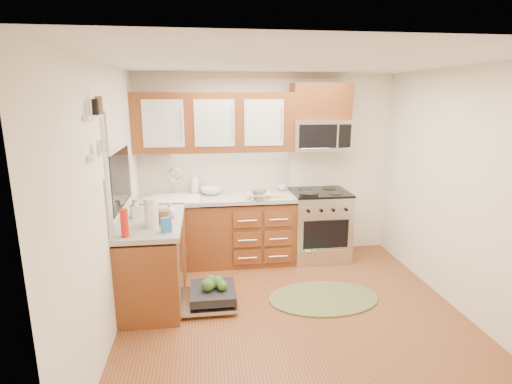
{
  "coord_description": "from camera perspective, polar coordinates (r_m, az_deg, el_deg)",
  "views": [
    {
      "loc": [
        -0.88,
        -3.65,
        2.21
      ],
      "look_at": [
        -0.28,
        0.85,
        1.11
      ],
      "focal_mm": 28.0,
      "sensor_mm": 36.0,
      "label": 1
    }
  ],
  "objects": [
    {
      "name": "wall_right",
      "position": [
        4.6,
        27.44,
        0.02
      ],
      "size": [
        0.04,
        3.5,
        2.5
      ],
      "primitive_type": "cube",
      "color": "white",
      "rests_on": "ground"
    },
    {
      "name": "mustard_bottle",
      "position": [
        4.51,
        -16.82,
        -2.26
      ],
      "size": [
        0.08,
        0.08,
        0.19
      ],
      "primitive_type": "cylinder",
      "rotation": [
        0.0,
        0.0,
        0.31
      ],
      "color": "gold",
      "rests_on": "countertop_left"
    },
    {
      "name": "shelf_upper",
      "position": [
        3.41,
        -22.25,
        9.95
      ],
      "size": [
        0.04,
        0.4,
        0.03
      ],
      "primitive_type": "cube",
      "color": "white",
      "rests_on": "ground"
    },
    {
      "name": "window",
      "position": [
        4.29,
        -19.09,
        4.02
      ],
      "size": [
        0.03,
        1.05,
        1.05
      ],
      "primitive_type": null,
      "color": "white",
      "rests_on": "ground"
    },
    {
      "name": "dishwasher",
      "position": [
        4.48,
        -6.71,
        -14.58
      ],
      "size": [
        0.7,
        0.6,
        0.2
      ],
      "primitive_type": null,
      "color": "silver",
      "rests_on": "ground"
    },
    {
      "name": "base_cabinet_left",
      "position": [
        4.58,
        -14.39,
        -9.78
      ],
      "size": [
        0.6,
        1.25,
        0.85
      ],
      "primitive_type": "cube",
      "color": "#5D2A15",
      "rests_on": "ground"
    },
    {
      "name": "rug",
      "position": [
        4.67,
        9.64,
        -14.7
      ],
      "size": [
        1.42,
        1.13,
        0.02
      ],
      "primitive_type": null,
      "rotation": [
        0.0,
        0.0,
        0.3
      ],
      "color": "olive",
      "rests_on": "ground"
    },
    {
      "name": "wooden_box",
      "position": [
        4.22,
        -13.18,
        -3.47
      ],
      "size": [
        0.16,
        0.13,
        0.14
      ],
      "primitive_type": "cube",
      "rotation": [
        0.0,
        0.0,
        -0.25
      ],
      "color": "brown",
      "rests_on": "countertop_left"
    },
    {
      "name": "cup",
      "position": [
        5.55,
        3.77,
        0.68
      ],
      "size": [
        0.15,
        0.15,
        0.09
      ],
      "primitive_type": "imported",
      "rotation": [
        0.0,
        0.0,
        -0.35
      ],
      "color": "#999999",
      "rests_on": "countertop_back"
    },
    {
      "name": "backsplash_left",
      "position": [
        4.38,
        -18.69,
        -0.31
      ],
      "size": [
        0.02,
        1.25,
        0.57
      ],
      "primitive_type": "cube",
      "color": "beige",
      "rests_on": "ground"
    },
    {
      "name": "ceiling",
      "position": [
        3.77,
        6.17,
        17.96
      ],
      "size": [
        3.5,
        3.5,
        0.0
      ],
      "primitive_type": "plane",
      "rotation": [
        3.14,
        0.0,
        0.0
      ],
      "color": "white",
      "rests_on": "ground"
    },
    {
      "name": "backsplash_back",
      "position": [
        5.48,
        -5.9,
        3.03
      ],
      "size": [
        2.05,
        0.02,
        0.57
      ],
      "primitive_type": "cube",
      "color": "beige",
      "rests_on": "ground"
    },
    {
      "name": "skillet",
      "position": [
        5.19,
        7.55,
        -0.31
      ],
      "size": [
        0.31,
        0.31,
        0.05
      ],
      "primitive_type": "cylinder",
      "rotation": [
        0.0,
        0.0,
        -0.36
      ],
      "color": "black",
      "rests_on": "range"
    },
    {
      "name": "floor",
      "position": [
        4.36,
        5.3,
        -16.92
      ],
      "size": [
        3.5,
        3.5,
        0.0
      ],
      "primitive_type": "plane",
      "color": "brown",
      "rests_on": "ground"
    },
    {
      "name": "countertop_left",
      "position": [
        4.41,
        -14.62,
        -4.1
      ],
      "size": [
        0.64,
        1.27,
        0.05
      ],
      "primitive_type": "cube",
      "color": "#B0A9A0",
      "rests_on": "base_cabinet_left"
    },
    {
      "name": "bowl_b",
      "position": [
        5.37,
        -6.4,
        0.17
      ],
      "size": [
        0.37,
        0.37,
        0.09
      ],
      "primitive_type": "imported",
      "rotation": [
        0.0,
        0.0,
        0.38
      ],
      "color": "#999999",
      "rests_on": "countertop_back"
    },
    {
      "name": "shelf_lower",
      "position": [
        3.44,
        -21.81,
        4.97
      ],
      "size": [
        0.04,
        0.4,
        0.03
      ],
      "primitive_type": "cube",
      "color": "white",
      "rests_on": "ground"
    },
    {
      "name": "cabinet_over_mw",
      "position": [
        5.46,
        9.2,
        12.65
      ],
      "size": [
        0.76,
        0.35,
        0.47
      ],
      "primitive_type": "cube",
      "color": "#5D2A15",
      "rests_on": "ground"
    },
    {
      "name": "range",
      "position": [
        5.59,
        8.98,
        -4.64
      ],
      "size": [
        0.76,
        0.64,
        0.95
      ],
      "primitive_type": null,
      "color": "silver",
      "rests_on": "ground"
    },
    {
      "name": "wall_left",
      "position": [
        3.88,
        -20.38,
        -1.59
      ],
      "size": [
        0.04,
        3.5,
        2.5
      ],
      "primitive_type": "cube",
      "color": "white",
      "rests_on": "ground"
    },
    {
      "name": "stock_pot",
      "position": [
        5.07,
        0.32,
        -0.33
      ],
      "size": [
        0.28,
        0.28,
        0.13
      ],
      "primitive_type": "cylinder",
      "rotation": [
        0.0,
        0.0,
        -0.44
      ],
      "color": "silver",
      "rests_on": "countertop_back"
    },
    {
      "name": "bowl_a",
      "position": [
        5.11,
        0.34,
        -0.55
      ],
      "size": [
        0.36,
        0.36,
        0.07
      ],
      "primitive_type": "imported",
      "rotation": [
        0.0,
        0.0,
        -0.28
      ],
      "color": "#999999",
      "rests_on": "countertop_back"
    },
    {
      "name": "soap_bottle_b",
      "position": [
        4.48,
        -16.88,
        -2.27
      ],
      "size": [
        0.12,
        0.12,
        0.21
      ],
      "primitive_type": "imported",
      "rotation": [
        0.0,
        0.0,
        0.42
      ],
      "color": "#999999",
      "rests_on": "countertop_left"
    },
    {
      "name": "canister",
      "position": [
        5.44,
        -8.72,
        0.62
      ],
      "size": [
        0.1,
        0.1,
        0.15
      ],
      "primitive_type": "cylinder",
      "rotation": [
        0.0,
        0.0,
        0.07
      ],
      "color": "silver",
      "rests_on": "countertop_back"
    },
    {
      "name": "soap_bottle_c",
      "position": [
        4.42,
        -12.17,
        -2.53
      ],
      "size": [
        0.14,
        0.14,
        0.16
      ],
      "primitive_type": "imported",
      "rotation": [
        0.0,
        0.0,
        -0.15
      ],
      "color": "#999999",
      "rests_on": "countertop_left"
    },
    {
      "name": "base_cabinet_back",
      "position": [
        5.41,
        -5.6,
        -5.73
      ],
      "size": [
        2.05,
        0.6,
        0.85
      ],
      "primitive_type": "cube",
      "color": "#5D2A15",
      "rests_on": "ground"
    },
    {
      "name": "red_bottle",
      "position": [
        3.9,
        -18.28,
        -4.26
      ],
      "size": [
        0.08,
        0.08,
        0.27
      ],
      "primitive_type": "cylinder",
      "rotation": [
        0.0,
        0.0,
        -0.14
      ],
      "color": "red",
      "rests_on": "countertop_left"
    },
    {
      "name": "cutting_board",
      "position": [
        5.24,
        2.38,
        -0.49
      ],
      "size": [
        0.32,
        0.25,
        0.02
      ],
      "primitive_type": "cube",
      "rotation": [
        0.0,
        0.0,
        -0.29
      ],
      "color": "#A4804B",
      "rests_on": "countertop_back"
    },
    {
      "name": "upper_cabinets",
      "position": [
        5.24,
        -6.02,
        9.87
      ],
      "size": [
        2.05,
        0.35,
        0.75
      ],
      "primitive_type": null,
      "color": "#5D2A15",
      "rests_on": "ground"
    },
    {
      "name": "window_blind",
      "position": [
        4.25,
        -19.11,
        8.43
      ],
      "size": [
        0.02,
        0.96,
        0.4
      ],
      "primitive_type": "cube",
      "color": "white",
      "rests_on": "ground"
    },
    {
      "name": "paper_towel_roll",
      "position": [
        4.12,
        -14.73,
        -2.89
      ],
      "size": [
        0.14,
        0.14,
        0.29
      ],
      "primitive_type": "cylinder",
      "rotation": [
        0.0,
        0.0,
        -0.03
      ],
      "color": "white",
      "rests_on": "countertop_left"
    },
    {
      "name": "wall_front",
      "position": [
        2.3,
        15.86,
        -11.52
      ],
      "size": [
        3.5,
        0.04,
        2.5
      ],
      "primitive_type": "cube",
      "color": "white",
      "rests_on": "ground"
    },
    {
      "name": "blue_carton",
      "position": [
        3.94,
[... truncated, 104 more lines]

